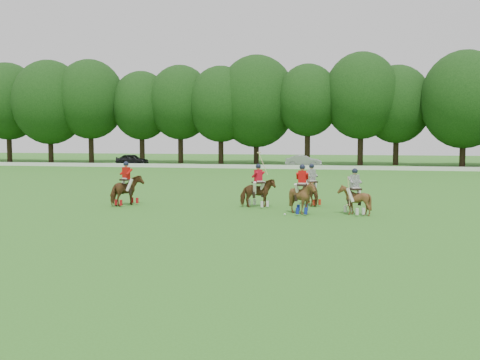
% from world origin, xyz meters
% --- Properties ---
extents(ground, '(180.00, 180.00, 0.00)m').
position_xyz_m(ground, '(0.00, 0.00, 0.00)').
color(ground, '#357421').
rests_on(ground, ground).
extents(tree_line, '(117.98, 14.32, 14.75)m').
position_xyz_m(tree_line, '(0.26, 48.05, 8.23)').
color(tree_line, black).
rests_on(tree_line, ground).
extents(boundary_rail, '(120.00, 0.10, 0.44)m').
position_xyz_m(boundary_rail, '(0.00, 38.00, 0.22)').
color(boundary_rail, white).
rests_on(boundary_rail, ground).
extents(car_left, '(4.19, 1.79, 1.41)m').
position_xyz_m(car_left, '(-21.78, 42.50, 0.71)').
color(car_left, black).
rests_on(car_left, ground).
extents(car_mid, '(4.27, 1.53, 1.40)m').
position_xyz_m(car_mid, '(0.01, 42.50, 0.70)').
color(car_mid, '#99999E').
rests_on(car_mid, ground).
extents(polo_red_a, '(1.44, 1.99, 2.25)m').
position_xyz_m(polo_red_a, '(-5.48, 4.11, 0.81)').
color(polo_red_a, '#503015').
rests_on(polo_red_a, ground).
extents(polo_red_b, '(1.85, 1.87, 2.70)m').
position_xyz_m(polo_red_b, '(1.20, 4.83, 0.76)').
color(polo_red_b, '#503015').
rests_on(polo_red_b, ground).
extents(polo_red_c, '(1.32, 1.47, 2.25)m').
position_xyz_m(polo_red_c, '(3.55, 2.91, 0.80)').
color(polo_red_c, '#503015').
rests_on(polo_red_c, ground).
extents(polo_stripe_a, '(1.60, 1.77, 2.13)m').
position_xyz_m(polo_stripe_a, '(3.72, 6.16, 0.75)').
color(polo_stripe_a, '#503015').
rests_on(polo_stripe_a, ground).
extents(polo_stripe_b, '(1.57, 1.61, 2.08)m').
position_xyz_m(polo_stripe_b, '(5.87, 3.17, 0.73)').
color(polo_stripe_b, '#503015').
rests_on(polo_stripe_b, ground).
extents(polo_ball, '(0.09, 0.09, 0.09)m').
position_xyz_m(polo_ball, '(2.84, 2.36, 0.04)').
color(polo_ball, white).
rests_on(polo_ball, ground).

